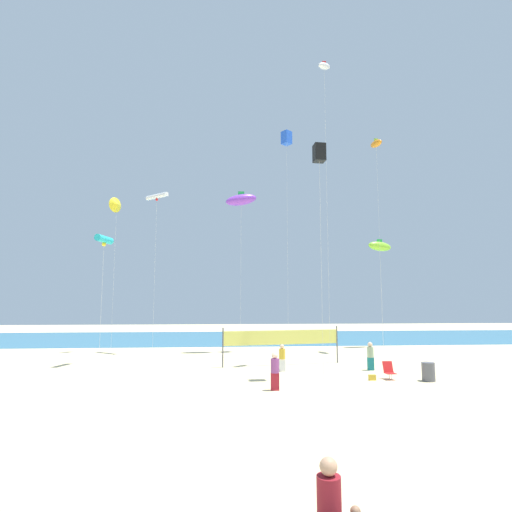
{
  "coord_description": "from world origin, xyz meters",
  "views": [
    {
      "loc": [
        -2.32,
        -16.88,
        3.91
      ],
      "look_at": [
        -0.49,
        6.16,
        6.61
      ],
      "focal_mm": 28.4,
      "sensor_mm": 36.0,
      "label": 1
    }
  ],
  "objects_px": {
    "folding_beach_chair": "(389,370)",
    "kite_violet_inflatable": "(241,200)",
    "trash_barrel": "(428,372)",
    "beachgoer_mustard_shirt": "(282,357)",
    "kite_cyan_tube": "(104,240)",
    "kite_white_tube": "(157,197)",
    "kite_orange_inflatable": "(376,144)",
    "volleyball_net": "(282,339)",
    "kite_white_inflatable": "(324,67)",
    "beachgoer_sage_shirt": "(370,355)",
    "beach_handbag": "(372,377)",
    "kite_black_box": "(319,153)",
    "beachgoer_plum_shirt": "(275,370)",
    "kite_yellow_delta": "(117,205)",
    "kite_blue_box": "(287,138)",
    "kite_lime_inflatable": "(380,246)",
    "mother_figure": "(329,510)"
  },
  "relations": [
    {
      "from": "folding_beach_chair",
      "to": "kite_white_tube",
      "type": "xyz_separation_m",
      "value": [
        -14.21,
        12.37,
        12.23
      ]
    },
    {
      "from": "beachgoer_plum_shirt",
      "to": "volleyball_net",
      "type": "relative_size",
      "value": 0.22
    },
    {
      "from": "beachgoer_sage_shirt",
      "to": "kite_cyan_tube",
      "type": "height_order",
      "value": "kite_cyan_tube"
    },
    {
      "from": "beachgoer_mustard_shirt",
      "to": "kite_orange_inflatable",
      "type": "relative_size",
      "value": 0.09
    },
    {
      "from": "kite_orange_inflatable",
      "to": "kite_yellow_delta",
      "type": "relative_size",
      "value": 1.4
    },
    {
      "from": "beachgoer_sage_shirt",
      "to": "trash_barrel",
      "type": "xyz_separation_m",
      "value": [
        1.71,
        -3.5,
        -0.41
      ]
    },
    {
      "from": "folding_beach_chair",
      "to": "kite_violet_inflatable",
      "type": "height_order",
      "value": "kite_violet_inflatable"
    },
    {
      "from": "folding_beach_chair",
      "to": "beachgoer_sage_shirt",
      "type": "bearing_deg",
      "value": 86.03
    },
    {
      "from": "kite_violet_inflatable",
      "to": "kite_cyan_tube",
      "type": "xyz_separation_m",
      "value": [
        -9.27,
        -6.07,
        -4.45
      ]
    },
    {
      "from": "kite_blue_box",
      "to": "beach_handbag",
      "type": "bearing_deg",
      "value": -79.76
    },
    {
      "from": "beach_handbag",
      "to": "kite_lime_inflatable",
      "type": "bearing_deg",
      "value": 66.22
    },
    {
      "from": "kite_white_inflatable",
      "to": "kite_yellow_delta",
      "type": "distance_m",
      "value": 19.56
    },
    {
      "from": "kite_violet_inflatable",
      "to": "beachgoer_plum_shirt",
      "type": "bearing_deg",
      "value": -86.15
    },
    {
      "from": "trash_barrel",
      "to": "volleyball_net",
      "type": "relative_size",
      "value": 0.12
    },
    {
      "from": "beachgoer_mustard_shirt",
      "to": "kite_yellow_delta",
      "type": "relative_size",
      "value": 0.12
    },
    {
      "from": "volleyball_net",
      "to": "kite_black_box",
      "type": "bearing_deg",
      "value": -74.3
    },
    {
      "from": "beachgoer_mustard_shirt",
      "to": "kite_black_box",
      "type": "bearing_deg",
      "value": -121.4
    },
    {
      "from": "kite_blue_box",
      "to": "kite_violet_inflatable",
      "type": "bearing_deg",
      "value": -175.96
    },
    {
      "from": "volleyball_net",
      "to": "kite_violet_inflatable",
      "type": "height_order",
      "value": "kite_violet_inflatable"
    },
    {
      "from": "folding_beach_chair",
      "to": "kite_yellow_delta",
      "type": "relative_size",
      "value": 0.07
    },
    {
      "from": "kite_cyan_tube",
      "to": "kite_white_tube",
      "type": "distance_m",
      "value": 8.13
    },
    {
      "from": "beachgoer_sage_shirt",
      "to": "volleyball_net",
      "type": "height_order",
      "value": "volleyball_net"
    },
    {
      "from": "volleyball_net",
      "to": "kite_cyan_tube",
      "type": "relative_size",
      "value": 0.92
    },
    {
      "from": "kite_white_inflatable",
      "to": "kite_cyan_tube",
      "type": "height_order",
      "value": "kite_white_inflatable"
    },
    {
      "from": "beachgoer_mustard_shirt",
      "to": "kite_blue_box",
      "type": "height_order",
      "value": "kite_blue_box"
    },
    {
      "from": "mother_figure",
      "to": "kite_blue_box",
      "type": "height_order",
      "value": "kite_blue_box"
    },
    {
      "from": "kite_white_inflatable",
      "to": "kite_black_box",
      "type": "bearing_deg",
      "value": -108.93
    },
    {
      "from": "kite_orange_inflatable",
      "to": "kite_violet_inflatable",
      "type": "xyz_separation_m",
      "value": [
        -11.47,
        0.88,
        -4.88
      ]
    },
    {
      "from": "beachgoer_plum_shirt",
      "to": "kite_yellow_delta",
      "type": "relative_size",
      "value": 0.13
    },
    {
      "from": "kite_violet_inflatable",
      "to": "kite_black_box",
      "type": "height_order",
      "value": "kite_violet_inflatable"
    },
    {
      "from": "kite_yellow_delta",
      "to": "kite_cyan_tube",
      "type": "bearing_deg",
      "value": -80.69
    },
    {
      "from": "volleyball_net",
      "to": "kite_white_inflatable",
      "type": "relative_size",
      "value": 0.37
    },
    {
      "from": "kite_yellow_delta",
      "to": "kite_black_box",
      "type": "height_order",
      "value": "kite_yellow_delta"
    },
    {
      "from": "beachgoer_sage_shirt",
      "to": "beach_handbag",
      "type": "bearing_deg",
      "value": -146.47
    },
    {
      "from": "beach_handbag",
      "to": "kite_lime_inflatable",
      "type": "xyz_separation_m",
      "value": [
        6.71,
        15.24,
        8.99
      ]
    },
    {
      "from": "mother_figure",
      "to": "beachgoer_sage_shirt",
      "type": "bearing_deg",
      "value": 58.99
    },
    {
      "from": "mother_figure",
      "to": "kite_white_tube",
      "type": "height_order",
      "value": "kite_white_tube"
    },
    {
      "from": "volleyball_net",
      "to": "kite_blue_box",
      "type": "bearing_deg",
      "value": 77.83
    },
    {
      "from": "kite_black_box",
      "to": "kite_white_tube",
      "type": "xyz_separation_m",
      "value": [
        -10.79,
        12.18,
        0.59
      ]
    },
    {
      "from": "beachgoer_sage_shirt",
      "to": "kite_cyan_tube",
      "type": "bearing_deg",
      "value": 131.49
    },
    {
      "from": "kite_orange_inflatable",
      "to": "kite_cyan_tube",
      "type": "height_order",
      "value": "kite_orange_inflatable"
    },
    {
      "from": "beachgoer_sage_shirt",
      "to": "folding_beach_chair",
      "type": "distance_m",
      "value": 2.84
    },
    {
      "from": "trash_barrel",
      "to": "volleyball_net",
      "type": "distance_m",
      "value": 8.95
    },
    {
      "from": "mother_figure",
      "to": "kite_blue_box",
      "type": "xyz_separation_m",
      "value": [
        3.72,
        27.08,
        17.28
      ]
    },
    {
      "from": "mother_figure",
      "to": "kite_cyan_tube",
      "type": "bearing_deg",
      "value": 105.62
    },
    {
      "from": "kite_violet_inflatable",
      "to": "kite_cyan_tube",
      "type": "height_order",
      "value": "kite_violet_inflatable"
    },
    {
      "from": "beachgoer_plum_shirt",
      "to": "kite_white_tube",
      "type": "height_order",
      "value": "kite_white_tube"
    },
    {
      "from": "trash_barrel",
      "to": "beachgoer_mustard_shirt",
      "type": "bearing_deg",
      "value": 153.29
    },
    {
      "from": "kite_orange_inflatable",
      "to": "kite_white_tube",
      "type": "height_order",
      "value": "kite_orange_inflatable"
    },
    {
      "from": "kite_violet_inflatable",
      "to": "kite_white_tube",
      "type": "relative_size",
      "value": 1.02
    }
  ]
}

